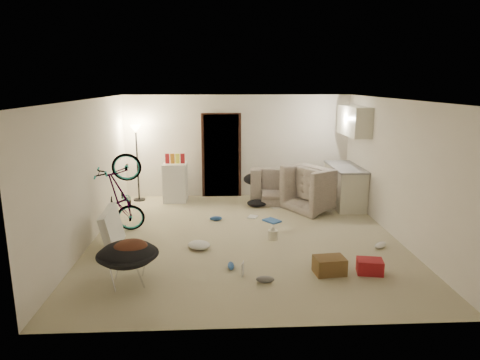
{
  "coord_description": "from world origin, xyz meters",
  "views": [
    {
      "loc": [
        -0.46,
        -7.44,
        2.79
      ],
      "look_at": [
        -0.06,
        0.6,
        0.94
      ],
      "focal_mm": 32.0,
      "sensor_mm": 36.0,
      "label": 1
    }
  ],
  "objects_px": {
    "bicycle": "(122,212)",
    "floor_lamp": "(137,147)",
    "sofa": "(294,188)",
    "juicer": "(273,234)",
    "saucer_chair": "(128,260)",
    "kitchen_counter": "(345,187)",
    "armchair": "(320,193)",
    "drink_case_a": "(329,265)",
    "drink_case_b": "(370,266)",
    "mini_fridge": "(175,182)",
    "tv_box": "(112,229)"
  },
  "relations": [
    {
      "from": "kitchen_counter",
      "to": "saucer_chair",
      "type": "distance_m",
      "value": 5.64
    },
    {
      "from": "bicycle",
      "to": "mini_fridge",
      "type": "height_order",
      "value": "mini_fridge"
    },
    {
      "from": "floor_lamp",
      "to": "mini_fridge",
      "type": "height_order",
      "value": "floor_lamp"
    },
    {
      "from": "juicer",
      "to": "armchair",
      "type": "bearing_deg",
      "value": 55.91
    },
    {
      "from": "saucer_chair",
      "to": "drink_case_a",
      "type": "bearing_deg",
      "value": 3.55
    },
    {
      "from": "floor_lamp",
      "to": "sofa",
      "type": "xyz_separation_m",
      "value": [
        3.74,
        -0.2,
        -1.0
      ]
    },
    {
      "from": "juicer",
      "to": "drink_case_b",
      "type": "bearing_deg",
      "value": -49.27
    },
    {
      "from": "mini_fridge",
      "to": "drink_case_a",
      "type": "height_order",
      "value": "mini_fridge"
    },
    {
      "from": "armchair",
      "to": "mini_fridge",
      "type": "relative_size",
      "value": 1.21
    },
    {
      "from": "kitchen_counter",
      "to": "drink_case_a",
      "type": "height_order",
      "value": "kitchen_counter"
    },
    {
      "from": "bicycle",
      "to": "saucer_chair",
      "type": "xyz_separation_m",
      "value": [
        0.55,
        -2.15,
        -0.05
      ]
    },
    {
      "from": "drink_case_a",
      "to": "sofa",
      "type": "bearing_deg",
      "value": 81.34
    },
    {
      "from": "floor_lamp",
      "to": "bicycle",
      "type": "relative_size",
      "value": 1.16
    },
    {
      "from": "sofa",
      "to": "tv_box",
      "type": "xyz_separation_m",
      "value": [
        -3.64,
        -2.86,
        0.03
      ]
    },
    {
      "from": "floor_lamp",
      "to": "drink_case_a",
      "type": "bearing_deg",
      "value": -50.04
    },
    {
      "from": "mini_fridge",
      "to": "drink_case_a",
      "type": "distance_m",
      "value": 4.95
    },
    {
      "from": "bicycle",
      "to": "floor_lamp",
      "type": "bearing_deg",
      "value": -3.98
    },
    {
      "from": "floor_lamp",
      "to": "saucer_chair",
      "type": "bearing_deg",
      "value": -81.69
    },
    {
      "from": "floor_lamp",
      "to": "juicer",
      "type": "distance_m",
      "value": 4.21
    },
    {
      "from": "floor_lamp",
      "to": "kitchen_counter",
      "type": "relative_size",
      "value": 1.21
    },
    {
      "from": "sofa",
      "to": "drink_case_b",
      "type": "xyz_separation_m",
      "value": [
        0.43,
        -4.07,
        -0.2
      ]
    },
    {
      "from": "kitchen_counter",
      "to": "bicycle",
      "type": "xyz_separation_m",
      "value": [
        -4.73,
        -1.64,
        -0.03
      ]
    },
    {
      "from": "mini_fridge",
      "to": "tv_box",
      "type": "xyz_separation_m",
      "value": [
        -0.79,
        -2.96,
        -0.12
      ]
    },
    {
      "from": "drink_case_a",
      "to": "juicer",
      "type": "xyz_separation_m",
      "value": [
        -0.67,
        1.46,
        -0.02
      ]
    },
    {
      "from": "tv_box",
      "to": "juicer",
      "type": "xyz_separation_m",
      "value": [
        2.8,
        0.26,
        -0.24
      ]
    },
    {
      "from": "mini_fridge",
      "to": "kitchen_counter",
      "type": "bearing_deg",
      "value": -5.9
    },
    {
      "from": "mini_fridge",
      "to": "drink_case_b",
      "type": "height_order",
      "value": "mini_fridge"
    },
    {
      "from": "bicycle",
      "to": "drink_case_b",
      "type": "xyz_separation_m",
      "value": [
        4.07,
        -1.99,
        -0.3
      ]
    },
    {
      "from": "kitchen_counter",
      "to": "saucer_chair",
      "type": "height_order",
      "value": "kitchen_counter"
    },
    {
      "from": "bicycle",
      "to": "tv_box",
      "type": "distance_m",
      "value": 0.78
    },
    {
      "from": "saucer_chair",
      "to": "drink_case_b",
      "type": "height_order",
      "value": "saucer_chair"
    },
    {
      "from": "sofa",
      "to": "armchair",
      "type": "bearing_deg",
      "value": 127.79
    },
    {
      "from": "floor_lamp",
      "to": "sofa",
      "type": "distance_m",
      "value": 3.88
    },
    {
      "from": "floor_lamp",
      "to": "drink_case_b",
      "type": "height_order",
      "value": "floor_lamp"
    },
    {
      "from": "tv_box",
      "to": "drink_case_a",
      "type": "relative_size",
      "value": 2.3
    },
    {
      "from": "bicycle",
      "to": "drink_case_b",
      "type": "bearing_deg",
      "value": -122.52
    },
    {
      "from": "kitchen_counter",
      "to": "drink_case_b",
      "type": "relative_size",
      "value": 4.04
    },
    {
      "from": "mini_fridge",
      "to": "saucer_chair",
      "type": "bearing_deg",
      "value": -91.16
    },
    {
      "from": "tv_box",
      "to": "bicycle",
      "type": "bearing_deg",
      "value": 86.68
    },
    {
      "from": "sofa",
      "to": "tv_box",
      "type": "relative_size",
      "value": 2.06
    },
    {
      "from": "floor_lamp",
      "to": "saucer_chair",
      "type": "distance_m",
      "value": 4.58
    },
    {
      "from": "sofa",
      "to": "mini_fridge",
      "type": "xyz_separation_m",
      "value": [
        -2.85,
        0.1,
        0.15
      ]
    },
    {
      "from": "kitchen_counter",
      "to": "saucer_chair",
      "type": "xyz_separation_m",
      "value": [
        -4.18,
        -3.79,
        -0.08
      ]
    },
    {
      "from": "floor_lamp",
      "to": "drink_case_b",
      "type": "xyz_separation_m",
      "value": [
        4.17,
        -4.27,
        -1.2
      ]
    },
    {
      "from": "bicycle",
      "to": "saucer_chair",
      "type": "relative_size",
      "value": 1.81
    },
    {
      "from": "floor_lamp",
      "to": "sofa",
      "type": "bearing_deg",
      "value": -3.06
    },
    {
      "from": "sofa",
      "to": "drink_case_a",
      "type": "height_order",
      "value": "sofa"
    },
    {
      "from": "floor_lamp",
      "to": "kitchen_counter",
      "type": "distance_m",
      "value": 4.95
    },
    {
      "from": "sofa",
      "to": "juicer",
      "type": "height_order",
      "value": "sofa"
    },
    {
      "from": "floor_lamp",
      "to": "saucer_chair",
      "type": "xyz_separation_m",
      "value": [
        0.65,
        -4.44,
        -0.94
      ]
    }
  ]
}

